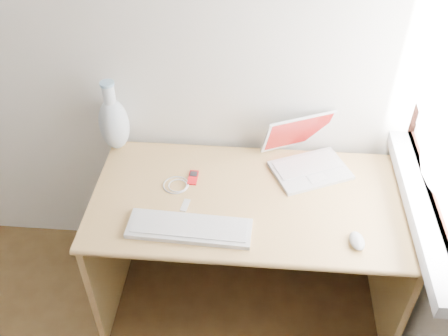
# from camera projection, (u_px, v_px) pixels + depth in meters

# --- Properties ---
(back_wall) EXTENTS (3.50, 0.04, 2.60)m
(back_wall) POSITION_uv_depth(u_px,v_px,m) (9.00, 17.00, 2.05)
(back_wall) COLOR white
(back_wall) RESTS_ON floor
(desk) EXTENTS (1.34, 0.67, 0.71)m
(desk) POSITION_uv_depth(u_px,v_px,m) (250.00, 217.00, 2.29)
(desk) COLOR tan
(desk) RESTS_ON floor
(laptop) EXTENTS (0.39, 0.38, 0.22)m
(laptop) POSITION_uv_depth(u_px,v_px,m) (311.00, 157.00, 2.22)
(laptop) COLOR silver
(laptop) RESTS_ON desk
(external_keyboard) EXTENTS (0.49, 0.17, 0.02)m
(external_keyboard) POSITION_uv_depth(u_px,v_px,m) (189.00, 228.00, 1.95)
(external_keyboard) COLOR silver
(external_keyboard) RESTS_ON desk
(mouse) EXTENTS (0.07, 0.10, 0.03)m
(mouse) POSITION_uv_depth(u_px,v_px,m) (357.00, 241.00, 1.89)
(mouse) COLOR silver
(mouse) RESTS_ON desk
(ipod) EXTENTS (0.04, 0.09, 0.01)m
(ipod) POSITION_uv_depth(u_px,v_px,m) (193.00, 178.00, 2.18)
(ipod) COLOR red
(ipod) RESTS_ON desk
(cable_coil) EXTENTS (0.15, 0.15, 0.01)m
(cable_coil) POSITION_uv_depth(u_px,v_px,m) (176.00, 185.00, 2.15)
(cable_coil) COLOR silver
(cable_coil) RESTS_ON desk
(remote) EXTENTS (0.04, 0.07, 0.01)m
(remote) POSITION_uv_depth(u_px,v_px,m) (185.00, 205.00, 2.06)
(remote) COLOR silver
(remote) RESTS_ON desk
(vase) EXTENTS (0.14, 0.14, 0.35)m
(vase) POSITION_uv_depth(u_px,v_px,m) (114.00, 122.00, 2.26)
(vase) COLOR silver
(vase) RESTS_ON desk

